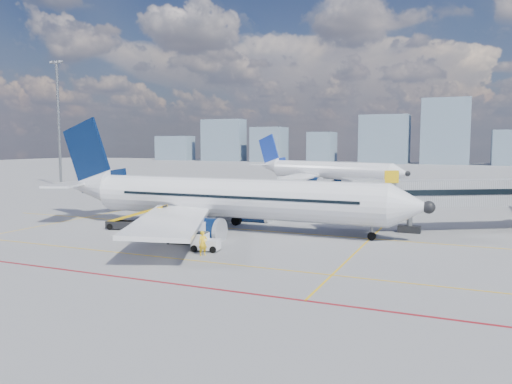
{
  "coord_description": "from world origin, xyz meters",
  "views": [
    {
      "loc": [
        22.24,
        -38.28,
        8.85
      ],
      "look_at": [
        2.67,
        7.44,
        4.0
      ],
      "focal_mm": 35.0,
      "sensor_mm": 36.0,
      "label": 1
    }
  ],
  "objects_px": {
    "baggage_tug": "(205,242)",
    "cargo_dolly": "(185,232)",
    "second_aircraft": "(324,170)",
    "belt_loader": "(130,223)",
    "main_aircraft": "(218,198)",
    "ramp_worker": "(203,243)"
  },
  "relations": [
    {
      "from": "main_aircraft",
      "to": "ramp_worker",
      "type": "bearing_deg",
      "value": -68.07
    },
    {
      "from": "belt_loader",
      "to": "ramp_worker",
      "type": "relative_size",
      "value": 3.39
    },
    {
      "from": "baggage_tug",
      "to": "cargo_dolly",
      "type": "height_order",
      "value": "cargo_dolly"
    },
    {
      "from": "belt_loader",
      "to": "second_aircraft",
      "type": "bearing_deg",
      "value": 78.94
    },
    {
      "from": "second_aircraft",
      "to": "baggage_tug",
      "type": "height_order",
      "value": "second_aircraft"
    },
    {
      "from": "main_aircraft",
      "to": "cargo_dolly",
      "type": "height_order",
      "value": "main_aircraft"
    },
    {
      "from": "belt_loader",
      "to": "cargo_dolly",
      "type": "bearing_deg",
      "value": -31.33
    },
    {
      "from": "second_aircraft",
      "to": "ramp_worker",
      "type": "relative_size",
      "value": 18.57
    },
    {
      "from": "second_aircraft",
      "to": "baggage_tug",
      "type": "bearing_deg",
      "value": -63.26
    },
    {
      "from": "cargo_dolly",
      "to": "belt_loader",
      "type": "height_order",
      "value": "belt_loader"
    },
    {
      "from": "baggage_tug",
      "to": "ramp_worker",
      "type": "distance_m",
      "value": 1.68
    },
    {
      "from": "main_aircraft",
      "to": "belt_loader",
      "type": "xyz_separation_m",
      "value": [
        -8.14,
        -4.06,
        -2.53
      ]
    },
    {
      "from": "second_aircraft",
      "to": "baggage_tug",
      "type": "distance_m",
      "value": 66.68
    },
    {
      "from": "main_aircraft",
      "to": "baggage_tug",
      "type": "relative_size",
      "value": 17.41
    },
    {
      "from": "baggage_tug",
      "to": "belt_loader",
      "type": "height_order",
      "value": "belt_loader"
    },
    {
      "from": "second_aircraft",
      "to": "belt_loader",
      "type": "distance_m",
      "value": 60.28
    },
    {
      "from": "main_aircraft",
      "to": "cargo_dolly",
      "type": "xyz_separation_m",
      "value": [
        0.9,
        -8.09,
        -2.16
      ]
    },
    {
      "from": "second_aircraft",
      "to": "ramp_worker",
      "type": "height_order",
      "value": "second_aircraft"
    },
    {
      "from": "main_aircraft",
      "to": "ramp_worker",
      "type": "height_order",
      "value": "main_aircraft"
    },
    {
      "from": "second_aircraft",
      "to": "main_aircraft",
      "type": "bearing_deg",
      "value": -66.0
    },
    {
      "from": "belt_loader",
      "to": "main_aircraft",
      "type": "bearing_deg",
      "value": 19.24
    },
    {
      "from": "main_aircraft",
      "to": "second_aircraft",
      "type": "height_order",
      "value": "main_aircraft"
    }
  ]
}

